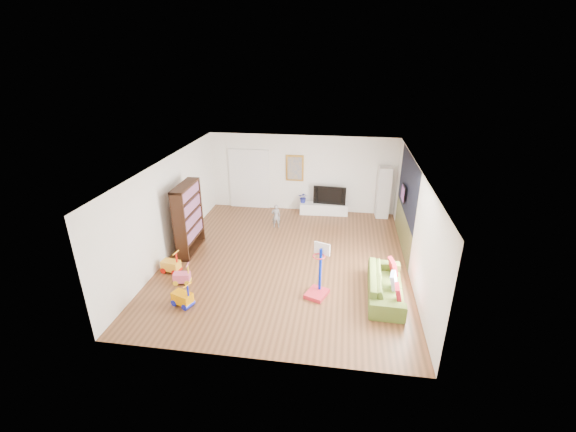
# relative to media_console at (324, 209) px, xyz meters

# --- Properties ---
(floor) EXTENTS (6.50, 7.50, 0.00)m
(floor) POSITION_rel_media_console_xyz_m (-0.82, -3.45, -0.19)
(floor) COLOR brown
(floor) RESTS_ON ground
(ceiling) EXTENTS (6.50, 7.50, 0.00)m
(ceiling) POSITION_rel_media_console_xyz_m (-0.82, -3.45, 2.51)
(ceiling) COLOR white
(ceiling) RESTS_ON ground
(wall_back) EXTENTS (6.50, 0.00, 2.70)m
(wall_back) POSITION_rel_media_console_xyz_m (-0.82, 0.30, 1.16)
(wall_back) COLOR white
(wall_back) RESTS_ON ground
(wall_front) EXTENTS (6.50, 0.00, 2.70)m
(wall_front) POSITION_rel_media_console_xyz_m (-0.82, -7.20, 1.16)
(wall_front) COLOR white
(wall_front) RESTS_ON ground
(wall_left) EXTENTS (0.00, 7.50, 2.70)m
(wall_left) POSITION_rel_media_console_xyz_m (-4.07, -3.45, 1.16)
(wall_left) COLOR white
(wall_left) RESTS_ON ground
(wall_right) EXTENTS (0.00, 7.50, 2.70)m
(wall_right) POSITION_rel_media_console_xyz_m (2.43, -3.45, 1.16)
(wall_right) COLOR silver
(wall_right) RESTS_ON ground
(navy_accent) EXTENTS (0.01, 3.20, 1.70)m
(navy_accent) POSITION_rel_media_console_xyz_m (2.41, -2.05, 1.66)
(navy_accent) COLOR black
(navy_accent) RESTS_ON wall_right
(olive_wainscot) EXTENTS (0.01, 3.20, 1.00)m
(olive_wainscot) POSITION_rel_media_console_xyz_m (2.41, -2.05, 0.31)
(olive_wainscot) COLOR brown
(olive_wainscot) RESTS_ON wall_right
(doorway) EXTENTS (1.45, 0.06, 2.10)m
(doorway) POSITION_rel_media_console_xyz_m (-2.72, 0.26, 0.86)
(doorway) COLOR white
(doorway) RESTS_ON ground
(painting_back) EXTENTS (0.62, 0.06, 0.92)m
(painting_back) POSITION_rel_media_console_xyz_m (-1.07, 0.26, 1.36)
(painting_back) COLOR gold
(painting_back) RESTS_ON wall_back
(artwork_right) EXTENTS (0.04, 0.56, 0.46)m
(artwork_right) POSITION_rel_media_console_xyz_m (2.35, -1.85, 1.36)
(artwork_right) COLOR #7F3F8C
(artwork_right) RESTS_ON wall_right
(media_console) EXTENTS (1.68, 0.50, 0.39)m
(media_console) POSITION_rel_media_console_xyz_m (0.00, 0.00, 0.00)
(media_console) COLOR white
(media_console) RESTS_ON ground
(tall_cabinet) EXTENTS (0.44, 0.44, 1.78)m
(tall_cabinet) POSITION_rel_media_console_xyz_m (1.99, 0.03, 0.69)
(tall_cabinet) COLOR white
(tall_cabinet) RESTS_ON ground
(bookshelf) EXTENTS (0.38, 1.37, 1.99)m
(bookshelf) POSITION_rel_media_console_xyz_m (-3.60, -3.28, 0.80)
(bookshelf) COLOR black
(bookshelf) RESTS_ON ground
(sofa) EXTENTS (0.85, 2.03, 0.58)m
(sofa) POSITION_rel_media_console_xyz_m (1.73, -4.78, 0.10)
(sofa) COLOR #506724
(sofa) RESTS_ON ground
(basketball_hoop) EXTENTS (0.61, 0.67, 1.31)m
(basketball_hoop) POSITION_rel_media_console_xyz_m (0.15, -5.00, 0.46)
(basketball_hoop) COLOR red
(basketball_hoop) RESTS_ON ground
(ride_on_yellow) EXTENTS (0.50, 0.35, 0.61)m
(ride_on_yellow) POSITION_rel_media_console_xyz_m (-3.67, -4.51, 0.11)
(ride_on_yellow) COLOR #F8AC29
(ride_on_yellow) RESTS_ON ground
(ride_on_orange) EXTENTS (0.53, 0.43, 0.61)m
(ride_on_orange) POSITION_rel_media_console_xyz_m (-2.81, -5.82, 0.11)
(ride_on_orange) COLOR orange
(ride_on_orange) RESTS_ON ground
(ride_on_pink) EXTENTS (0.43, 0.31, 0.53)m
(ride_on_pink) POSITION_rel_media_console_xyz_m (-3.18, -4.96, 0.07)
(ride_on_pink) COLOR #EC5E87
(ride_on_pink) RESTS_ON ground
(child) EXTENTS (0.32, 0.23, 0.79)m
(child) POSITION_rel_media_console_xyz_m (-1.46, -1.36, 0.20)
(child) COLOR gray
(child) RESTS_ON ground
(tv) EXTENTS (1.13, 0.22, 0.65)m
(tv) POSITION_rel_media_console_xyz_m (0.19, 0.07, 0.52)
(tv) COLOR black
(tv) RESTS_ON media_console
(vase_plant) EXTENTS (0.38, 0.34, 0.38)m
(vase_plant) POSITION_rel_media_console_xyz_m (-0.72, -0.01, 0.38)
(vase_plant) COLOR navy
(vase_plant) RESTS_ON media_console
(pillow_left) EXTENTS (0.11, 0.36, 0.35)m
(pillow_left) POSITION_rel_media_console_xyz_m (1.94, -5.32, 0.27)
(pillow_left) COLOR #AB1625
(pillow_left) RESTS_ON sofa
(pillow_center) EXTENTS (0.17, 0.37, 0.36)m
(pillow_center) POSITION_rel_media_console_xyz_m (1.89, -4.82, 0.27)
(pillow_center) COLOR white
(pillow_center) RESTS_ON sofa
(pillow_right) EXTENTS (0.17, 0.39, 0.38)m
(pillow_right) POSITION_rel_media_console_xyz_m (1.93, -4.18, 0.27)
(pillow_right) COLOR #B21925
(pillow_right) RESTS_ON sofa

